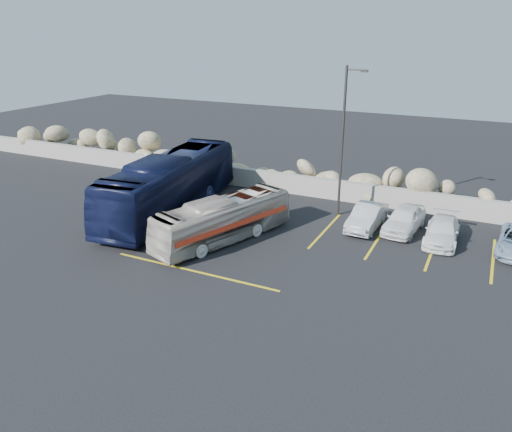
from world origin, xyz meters
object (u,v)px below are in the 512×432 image
at_px(car_c, 442,231).
at_px(car_b, 367,217).
at_px(lamppost, 343,139).
at_px(vintage_bus, 223,220).
at_px(car_a, 404,219).
at_px(tour_coach, 170,184).

bearing_deg(car_c, car_b, 176.23).
bearing_deg(lamppost, vintage_bus, -124.79).
bearing_deg(vintage_bus, car_c, 44.78).
bearing_deg(car_a, vintage_bus, -140.95).
bearing_deg(lamppost, car_c, -13.98).
height_order(vintage_bus, car_b, vintage_bus).
bearing_deg(car_a, car_b, -160.71).
relative_size(lamppost, car_c, 2.15).
bearing_deg(car_a, lamppost, 173.61).
distance_m(vintage_bus, car_b, 7.51).
height_order(vintage_bus, tour_coach, tour_coach).
height_order(tour_coach, car_c, tour_coach).
xyz_separation_m(vintage_bus, car_b, (5.91, 4.61, -0.46)).
xyz_separation_m(car_a, car_b, (-1.80, -0.43, -0.03)).
bearing_deg(lamppost, car_a, -12.24).
bearing_deg(car_a, tour_coach, -161.26).
xyz_separation_m(tour_coach, car_c, (14.22, 2.22, -1.08)).
distance_m(vintage_bus, car_c, 10.62).
xyz_separation_m(car_a, car_c, (1.91, -0.59, -0.10)).
height_order(vintage_bus, car_a, vintage_bus).
xyz_separation_m(lamppost, vintage_bus, (-4.06, -5.84, -3.23)).
xyz_separation_m(tour_coach, car_a, (12.31, 2.82, -0.98)).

